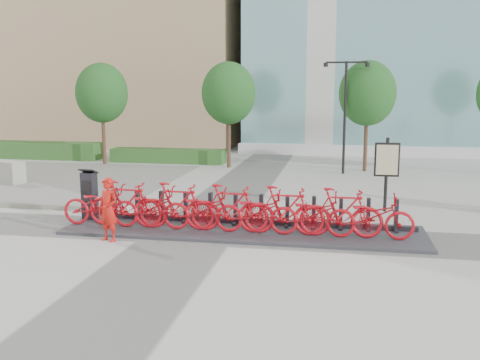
% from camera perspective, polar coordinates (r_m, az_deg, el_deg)
% --- Properties ---
extents(ground, '(120.00, 120.00, 0.00)m').
position_cam_1_polar(ground, '(14.44, -5.02, -5.56)').
color(ground, '#BAB8AF').
extents(gravel_patch, '(14.00, 14.00, 0.00)m').
position_cam_1_polar(gravel_patch, '(24.91, -23.20, 0.15)').
color(gravel_patch, slate).
rests_on(gravel_patch, ground).
extents(hedge_a, '(10.00, 1.40, 0.90)m').
position_cam_1_polar(hedge_a, '(32.43, -22.83, 3.00)').
color(hedge_a, '#367230').
rests_on(hedge_a, ground).
extents(hedge_b, '(6.00, 1.20, 0.70)m').
position_cam_1_polar(hedge_b, '(28.24, -7.68, 2.59)').
color(hedge_b, '#367230').
rests_on(hedge_b, ground).
extents(tree_0, '(2.60, 2.60, 5.10)m').
position_cam_1_polar(tree_0, '(28.01, -14.52, 8.96)').
color(tree_0, brown).
rests_on(tree_0, ground).
extents(tree_1, '(2.60, 2.60, 5.10)m').
position_cam_1_polar(tree_1, '(25.96, -1.22, 9.23)').
color(tree_1, brown).
rests_on(tree_1, ground).
extents(tree_2, '(2.60, 2.60, 5.10)m').
position_cam_1_polar(tree_2, '(25.45, 13.45, 8.97)').
color(tree_2, brown).
rests_on(tree_2, ground).
extents(streetlamp, '(2.00, 0.20, 5.00)m').
position_cam_1_polar(streetlamp, '(24.43, 11.16, 7.96)').
color(streetlamp, black).
rests_on(streetlamp, ground).
extents(dock_pad, '(9.60, 2.40, 0.08)m').
position_cam_1_polar(dock_pad, '(14.43, 0.30, -5.37)').
color(dock_pad, '#37373E').
rests_on(dock_pad, ground).
extents(dock_rail_posts, '(8.02, 0.50, 0.85)m').
position_cam_1_polar(dock_rail_posts, '(14.77, 0.86, -3.17)').
color(dock_rail_posts, black).
rests_on(dock_rail_posts, dock_pad).
extents(bike_0, '(2.17, 0.76, 1.14)m').
position_cam_1_polar(bike_0, '(15.14, -14.64, -2.61)').
color(bike_0, red).
rests_on(bike_0, dock_pad).
extents(bike_1, '(2.10, 0.59, 1.26)m').
position_cam_1_polar(bike_1, '(14.83, -12.13, -2.51)').
color(bike_1, red).
rests_on(bike_1, dock_pad).
extents(bike_2, '(2.17, 0.76, 1.14)m').
position_cam_1_polar(bike_2, '(14.59, -9.51, -2.88)').
color(bike_2, red).
rests_on(bike_2, dock_pad).
extents(bike_3, '(2.10, 0.59, 1.26)m').
position_cam_1_polar(bike_3, '(14.35, -6.81, -2.77)').
color(bike_3, red).
rests_on(bike_3, dock_pad).
extents(bike_4, '(2.17, 0.76, 1.14)m').
position_cam_1_polar(bike_4, '(14.17, -4.01, -3.14)').
color(bike_4, red).
rests_on(bike_4, dock_pad).
extents(bike_5, '(2.10, 0.59, 1.26)m').
position_cam_1_polar(bike_5, '(13.99, -1.16, -3.02)').
color(bike_5, red).
rests_on(bike_5, dock_pad).
extents(bike_6, '(2.17, 0.76, 1.14)m').
position_cam_1_polar(bike_6, '(13.88, 1.76, -3.39)').
color(bike_6, red).
rests_on(bike_6, dock_pad).
extents(bike_7, '(2.10, 0.59, 1.26)m').
position_cam_1_polar(bike_7, '(13.78, 4.72, -3.25)').
color(bike_7, red).
rests_on(bike_7, dock_pad).
extents(bike_8, '(2.17, 0.76, 1.14)m').
position_cam_1_polar(bike_8, '(13.75, 7.71, -3.61)').
color(bike_8, red).
rests_on(bike_8, dock_pad).
extents(bike_9, '(2.10, 0.59, 1.26)m').
position_cam_1_polar(bike_9, '(13.72, 10.73, -3.45)').
color(bike_9, red).
rests_on(bike_9, dock_pad).
extents(bike_10, '(2.17, 0.76, 1.14)m').
position_cam_1_polar(bike_10, '(13.76, 13.73, -3.79)').
color(bike_10, red).
rests_on(bike_10, dock_pad).
extents(kiosk, '(0.48, 0.41, 1.48)m').
position_cam_1_polar(kiosk, '(15.99, -15.76, -1.51)').
color(kiosk, black).
rests_on(kiosk, dock_pad).
extents(worker_red, '(0.69, 0.57, 1.61)m').
position_cam_1_polar(worker_red, '(13.79, -13.88, -3.09)').
color(worker_red, red).
rests_on(worker_red, ground).
extents(jersey_barrier, '(2.40, 1.41, 0.90)m').
position_cam_1_polar(jersey_barrier, '(24.09, -24.11, 0.86)').
color(jersey_barrier, '#B5B6A4').
rests_on(jersey_barrier, ground).
extents(map_sign, '(0.76, 0.16, 2.32)m').
position_cam_1_polar(map_sign, '(17.15, 15.39, 1.78)').
color(map_sign, black).
rests_on(map_sign, ground).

